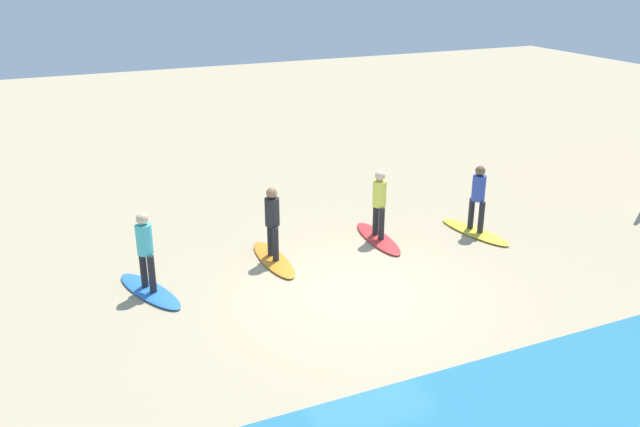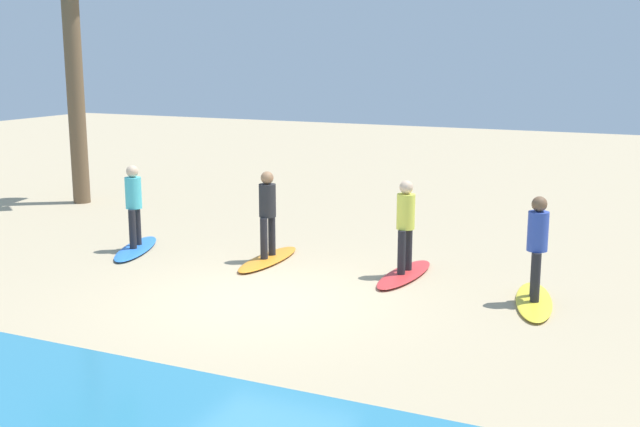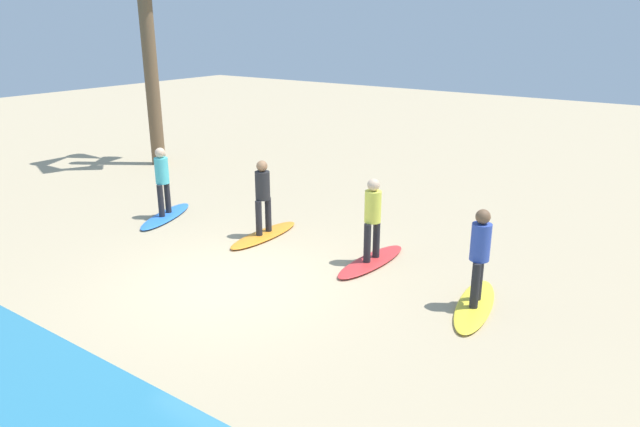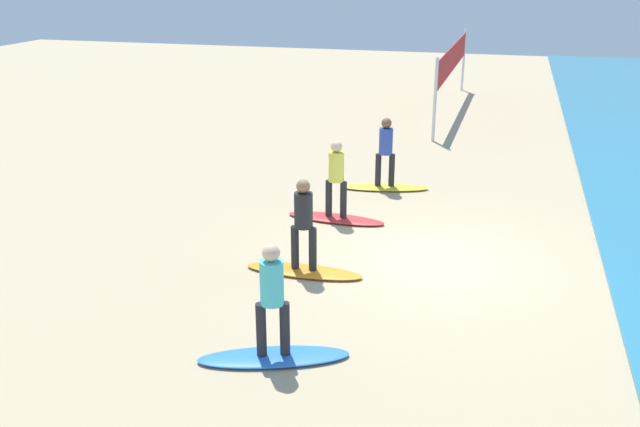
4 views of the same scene
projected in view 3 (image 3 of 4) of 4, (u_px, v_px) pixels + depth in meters
name	position (u px, v px, depth m)	size (l,w,h in m)	color
ground_plane	(234.00, 282.00, 10.64)	(60.00, 60.00, 0.00)	tan
surfboard_yellow	(475.00, 305.00, 9.68)	(2.10, 0.56, 0.09)	yellow
surfer_yellow	(480.00, 250.00, 9.37)	(0.32, 0.45, 1.64)	#232328
surfboard_red	(371.00, 261.00, 11.45)	(2.10, 0.56, 0.09)	red
surfer_red	(373.00, 214.00, 11.13)	(0.32, 0.46, 1.64)	#232328
surfboard_orange	(264.00, 235.00, 12.85)	(2.10, 0.56, 0.09)	orange
surfer_orange	(263.00, 192.00, 12.54)	(0.32, 0.46, 1.64)	#232328
surfboard_blue	(166.00, 216.00, 14.08)	(2.10, 0.56, 0.09)	blue
surfer_blue	(162.00, 176.00, 13.77)	(0.32, 0.44, 1.64)	#232328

